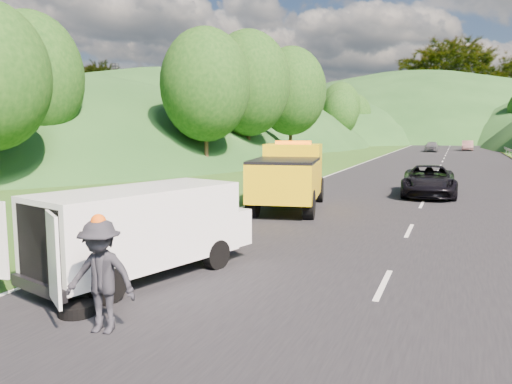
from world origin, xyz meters
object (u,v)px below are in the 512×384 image
at_px(tow_truck, 289,176).
at_px(worker, 103,333).
at_px(passing_suv, 428,196).
at_px(child, 228,246).
at_px(spare_tire, 78,316).
at_px(white_van, 145,227).
at_px(woman, 187,244).
at_px(suitcase, 150,234).

bearing_deg(tow_truck, worker, -95.52).
bearing_deg(passing_suv, child, -112.65).
relative_size(tow_truck, child, 6.39).
bearing_deg(passing_suv, spare_tire, -107.66).
xyz_separation_m(tow_truck, spare_tire, (0.21, -12.56, -1.35)).
relative_size(tow_truck, white_van, 1.11).
distance_m(child, passing_suv, 13.83).
distance_m(child, worker, 6.20).
relative_size(woman, child, 1.52).
height_order(tow_truck, white_van, tow_truck).
distance_m(woman, suitcase, 1.16).
bearing_deg(suitcase, woman, 10.24).
bearing_deg(worker, white_van, 102.04).
xyz_separation_m(child, worker, (0.66, -6.16, 0.00)).
bearing_deg(worker, spare_tire, 145.01).
xyz_separation_m(worker, suitcase, (-2.94, 5.71, 0.26)).
xyz_separation_m(woman, passing_suv, (5.80, 13.28, 0.00)).
height_order(white_van, woman, white_van).
height_order(woman, worker, worker).
distance_m(worker, suitcase, 6.43).
height_order(tow_truck, child, tow_truck).
distance_m(tow_truck, spare_tire, 12.63).
relative_size(white_van, spare_tire, 9.32).
bearing_deg(white_van, passing_suv, 89.03).
relative_size(suitcase, spare_tire, 0.80).
distance_m(suitcase, passing_suv, 15.15).
xyz_separation_m(tow_truck, white_van, (-0.00, -10.16, -0.22)).
bearing_deg(white_van, suitcase, 138.76).
distance_m(tow_truck, child, 6.98).
bearing_deg(worker, child, 86.74).
height_order(woman, suitcase, woman).
xyz_separation_m(worker, passing_suv, (3.97, 19.19, 0.00)).
height_order(worker, passing_suv, worker).
height_order(suitcase, spare_tire, suitcase).
distance_m(white_van, worker, 3.25).
relative_size(woman, spare_tire, 2.45).
xyz_separation_m(woman, worker, (1.83, -5.91, 0.00)).
distance_m(spare_tire, passing_suv, 19.38).
height_order(white_van, spare_tire, white_van).
bearing_deg(woman, tow_truck, -16.26).
relative_size(child, worker, 0.57).
relative_size(tow_truck, woman, 4.21).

